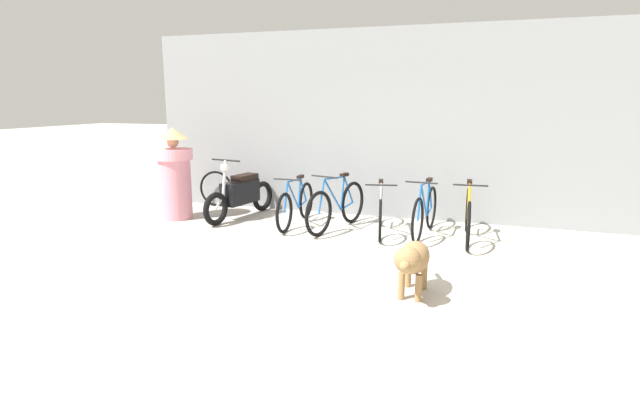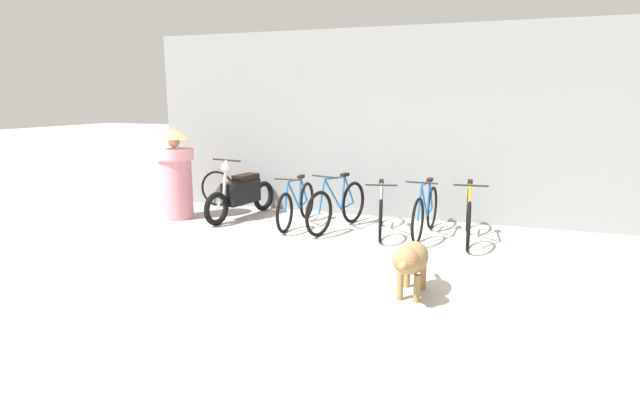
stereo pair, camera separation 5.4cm
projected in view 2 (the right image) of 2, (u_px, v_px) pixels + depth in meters
The scene contains 11 objects.
ground_plane at pixel (336, 279), 5.72m from camera, with size 60.00×60.00×0.00m, color #B7B2A5.
shop_wall_back at pixel (394, 125), 8.50m from camera, with size 8.94×0.20×3.20m.
bicycle_0 at pixel (296, 205), 8.12m from camera, with size 0.46×1.64×0.82m.
bicycle_1 at pixel (337, 207), 7.86m from camera, with size 0.56×1.66×0.90m.
bicycle_2 at pixel (381, 211), 7.66m from camera, with size 0.48×1.66×0.82m.
bicycle_3 at pixel (425, 212), 7.47m from camera, with size 0.46×1.66×0.88m.
bicycle_4 at pixel (468, 216), 7.22m from camera, with size 0.46×1.74×0.89m.
motorcycle at pixel (241, 194), 8.62m from camera, with size 0.58×1.81×1.06m.
stray_dog at pixel (411, 260), 5.13m from camera, with size 0.33×1.11×0.63m.
person_in_robes at pixel (176, 173), 8.53m from camera, with size 0.80×0.80×1.56m.
spare_tire_left at pixel (217, 189), 9.58m from camera, with size 0.69×0.08×0.68m.
Camera 2 is at (1.59, -5.19, 2.03)m, focal length 28.00 mm.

